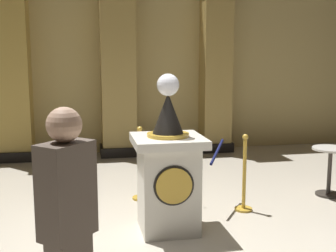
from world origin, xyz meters
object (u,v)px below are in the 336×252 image
stanchion_near (244,184)px  bystander_guest (68,227)px  pedestal_clock (168,172)px  cafe_table (330,165)px  stanchion_far (140,174)px

stanchion_near → bystander_guest: bearing=-132.1°
pedestal_clock → cafe_table: 2.76m
stanchion_far → pedestal_clock: bearing=-81.5°
stanchion_near → cafe_table: bearing=13.6°
stanchion_near → bystander_guest: 3.34m
pedestal_clock → stanchion_far: size_ratio=1.73×
stanchion_near → bystander_guest: (-2.21, -2.45, 0.55)m
pedestal_clock → stanchion_far: bearing=98.5°
stanchion_far → bystander_guest: size_ratio=0.63×
pedestal_clock → stanchion_near: pedestal_clock is taller
pedestal_clock → stanchion_near: (1.13, 0.45, -0.35)m
stanchion_far → stanchion_near: bearing=-29.4°
stanchion_near → bystander_guest: size_ratio=0.61×
bystander_guest → cafe_table: 4.67m
cafe_table → pedestal_clock: bearing=-162.9°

